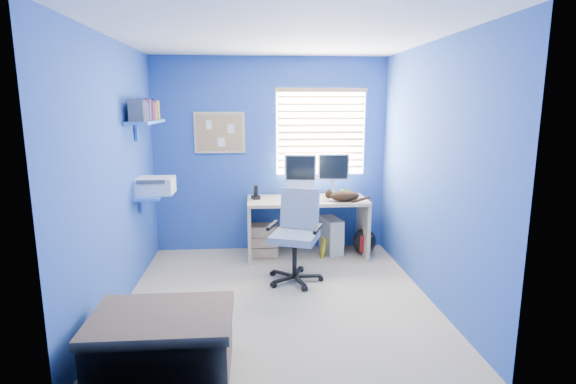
{
  "coord_description": "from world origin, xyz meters",
  "views": [
    {
      "loc": [
        -0.24,
        -4.21,
        1.91
      ],
      "look_at": [
        0.15,
        0.65,
        0.95
      ],
      "focal_mm": 28.0,
      "sensor_mm": 36.0,
      "label": 1
    }
  ],
  "objects": [
    {
      "name": "tower_pc",
      "position": [
        0.77,
        1.38,
        0.23
      ],
      "size": [
        0.27,
        0.47,
        0.45
      ],
      "primitive_type": "cube",
      "rotation": [
        0.0,
        0.0,
        0.19
      ],
      "color": "beige",
      "rests_on": "floor"
    },
    {
      "name": "monitor_right",
      "position": [
        0.8,
        1.48,
        1.01
      ],
      "size": [
        0.41,
        0.14,
        0.54
      ],
      "primitive_type": "cube",
      "rotation": [
        0.0,
        0.0,
        -0.06
      ],
      "color": "silver",
      "rests_on": "desk"
    },
    {
      "name": "wall_right",
      "position": [
        1.5,
        0.0,
        1.25
      ],
      "size": [
        0.01,
        3.2,
        2.5
      ],
      "primitive_type": "cube",
      "color": "#314EA2",
      "rests_on": "ground"
    },
    {
      "name": "cd_spindle",
      "position": [
        0.96,
        1.45,
        0.78
      ],
      "size": [
        0.13,
        0.13,
        0.07
      ],
      "primitive_type": "cylinder",
      "color": "silver",
      "rests_on": "desk"
    },
    {
      "name": "wall_shelves",
      "position": [
        -1.35,
        0.75,
        1.43
      ],
      "size": [
        0.42,
        0.9,
        1.05
      ],
      "color": "#3873D1",
      "rests_on": "ground"
    },
    {
      "name": "corkboard",
      "position": [
        -0.65,
        1.58,
        1.55
      ],
      "size": [
        0.64,
        0.02,
        0.52
      ],
      "color": "tan",
      "rests_on": "ground"
    },
    {
      "name": "mug",
      "position": [
        0.96,
        1.33,
        0.79
      ],
      "size": [
        0.1,
        0.09,
        0.1
      ],
      "primitive_type": "imported",
      "color": "#33724C",
      "rests_on": "desk"
    },
    {
      "name": "ceiling",
      "position": [
        0.0,
        0.0,
        2.5
      ],
      "size": [
        3.0,
        3.2,
        0.0
      ],
      "primitive_type": "cube",
      "color": "white",
      "rests_on": "wall_back"
    },
    {
      "name": "phone",
      "position": [
        -0.2,
        1.3,
        0.82
      ],
      "size": [
        0.12,
        0.13,
        0.17
      ],
      "primitive_type": "cube",
      "rotation": [
        0.0,
        0.0,
        0.29
      ],
      "color": "black",
      "rests_on": "desk"
    },
    {
      "name": "office_chair",
      "position": [
        0.22,
        0.46,
        0.37
      ],
      "size": [
        0.74,
        0.74,
        0.99
      ],
      "color": "black",
      "rests_on": "floor"
    },
    {
      "name": "bed_corner",
      "position": [
        -0.89,
        -1.21,
        0.23
      ],
      "size": [
        0.95,
        0.67,
        0.46
      ],
      "primitive_type": "cube",
      "color": "brown",
      "rests_on": "floor"
    },
    {
      "name": "desk",
      "position": [
        0.44,
        1.26,
        0.37
      ],
      "size": [
        1.49,
        0.65,
        0.74
      ],
      "primitive_type": "cube",
      "color": "tan",
      "rests_on": "floor"
    },
    {
      "name": "monitor_left",
      "position": [
        0.37,
        1.43,
        1.01
      ],
      "size": [
        0.41,
        0.19,
        0.54
      ],
      "primitive_type": "cube",
      "rotation": [
        0.0,
        0.0,
        -0.17
      ],
      "color": "silver",
      "rests_on": "desk"
    },
    {
      "name": "yellow_book",
      "position": [
        0.63,
        1.18,
        0.12
      ],
      "size": [
        0.03,
        0.17,
        0.24
      ],
      "primitive_type": "cube",
      "color": "yellow",
      "rests_on": "floor"
    },
    {
      "name": "cat",
      "position": [
        0.88,
        1.08,
        0.8
      ],
      "size": [
        0.41,
        0.3,
        0.13
      ],
      "primitive_type": "ellipsoid",
      "rotation": [
        0.0,
        0.0,
        -0.35
      ],
      "color": "black",
      "rests_on": "desk"
    },
    {
      "name": "laptop",
      "position": [
        0.35,
        1.11,
        0.85
      ],
      "size": [
        0.36,
        0.3,
        0.22
      ],
      "primitive_type": "cube",
      "rotation": [
        0.0,
        0.0,
        -0.12
      ],
      "color": "silver",
      "rests_on": "desk"
    },
    {
      "name": "wall_front",
      "position": [
        0.0,
        -1.6,
        1.25
      ],
      "size": [
        3.0,
        0.01,
        2.5
      ],
      "primitive_type": "cube",
      "color": "#314EA2",
      "rests_on": "ground"
    },
    {
      "name": "drawer_boxes",
      "position": [
        -0.11,
        1.29,
        0.2
      ],
      "size": [
        0.35,
        0.28,
        0.41
      ],
      "primitive_type": "cube",
      "color": "tan",
      "rests_on": "floor"
    },
    {
      "name": "floor",
      "position": [
        0.0,
        0.0,
        0.0
      ],
      "size": [
        3.0,
        3.2,
        0.0
      ],
      "primitive_type": "cube",
      "color": "tan",
      "rests_on": "ground"
    },
    {
      "name": "wall_back",
      "position": [
        0.0,
        1.6,
        1.25
      ],
      "size": [
        3.0,
        0.01,
        2.5
      ],
      "primitive_type": "cube",
      "color": "#314EA2",
      "rests_on": "ground"
    },
    {
      "name": "backpack",
      "position": [
        1.18,
        1.22,
        0.17
      ],
      "size": [
        0.36,
        0.33,
        0.35
      ],
      "primitive_type": "ellipsoid",
      "rotation": [
        0.0,
        0.0,
        0.41
      ],
      "color": "black",
      "rests_on": "floor"
    },
    {
      "name": "window_blinds",
      "position": [
        0.65,
        1.57,
        1.55
      ],
      "size": [
        1.15,
        0.05,
        1.1
      ],
      "color": "white",
      "rests_on": "ground"
    },
    {
      "name": "wall_left",
      "position": [
        -1.5,
        0.0,
        1.25
      ],
      "size": [
        0.01,
        3.2,
        2.5
      ],
      "primitive_type": "cube",
      "color": "#314EA2",
      "rests_on": "ground"
    }
  ]
}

